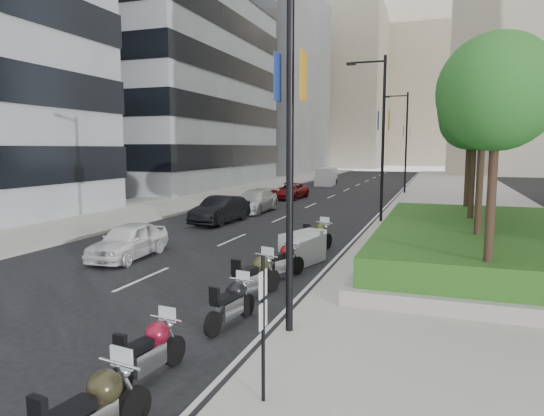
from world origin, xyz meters
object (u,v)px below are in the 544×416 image
at_px(lamp_post_0, 283,103).
at_px(motorcycle_4, 282,261).
at_px(motorcycle_6, 317,237).
at_px(motorcycle_5, 303,248).
at_px(motorcycle_0, 92,414).
at_px(lamp_post_1, 380,131).
at_px(car_d, 289,191).
at_px(motorcycle_1, 150,351).
at_px(car_b, 220,210).
at_px(car_a, 128,241).
at_px(parking_sign, 263,321).
at_px(car_c, 255,201).
at_px(delivery_van, 326,177).
at_px(motorcycle_2, 232,303).
at_px(motorcycle_3, 255,277).
at_px(lamp_post_2, 405,137).

height_order(lamp_post_0, motorcycle_4, lamp_post_0).
bearing_deg(motorcycle_6, motorcycle_5, -162.72).
height_order(motorcycle_0, motorcycle_6, motorcycle_6).
xyz_separation_m(lamp_post_1, car_d, (-8.54, 11.09, -4.42)).
distance_m(motorcycle_1, car_b, 18.34).
distance_m(lamp_post_0, car_a, 10.46).
xyz_separation_m(parking_sign, motorcycle_6, (-2.04, 11.72, -0.84)).
distance_m(motorcycle_4, car_d, 24.66).
height_order(lamp_post_0, lamp_post_1, same).
distance_m(lamp_post_0, car_c, 21.47).
bearing_deg(motorcycle_4, delivery_van, 33.95).
height_order(lamp_post_0, car_d, lamp_post_0).
height_order(motorcycle_0, car_d, car_d).
relative_size(motorcycle_0, motorcycle_1, 1.09).
bearing_deg(motorcycle_2, motorcycle_4, 10.47).
height_order(motorcycle_3, car_d, car_d).
bearing_deg(parking_sign, motorcycle_4, 105.79).
bearing_deg(car_c, motorcycle_0, -72.61).
height_order(lamp_post_2, motorcycle_1, lamp_post_2).
distance_m(lamp_post_0, lamp_post_2, 35.00).
bearing_deg(car_b, motorcycle_6, -35.36).
distance_m(motorcycle_2, motorcycle_5, 6.37).
height_order(motorcycle_0, motorcycle_2, motorcycle_0).
bearing_deg(lamp_post_0, lamp_post_2, 90.00).
xyz_separation_m(motorcycle_6, car_d, (-7.15, 19.36, 0.03)).
xyz_separation_m(lamp_post_0, car_c, (-8.19, 19.36, -4.36)).
distance_m(motorcycle_6, delivery_van, 35.28).
relative_size(lamp_post_1, delivery_van, 1.90).
bearing_deg(motorcycle_6, lamp_post_2, 13.90).
bearing_deg(delivery_van, motorcycle_5, -81.83).
bearing_deg(car_b, lamp_post_0, -56.29).
xyz_separation_m(motorcycle_2, car_a, (-6.53, 5.14, 0.13)).
xyz_separation_m(motorcycle_5, delivery_van, (-7.53, 36.62, 0.33)).
xyz_separation_m(motorcycle_6, car_b, (-6.88, 5.59, 0.13)).
bearing_deg(motorcycle_3, lamp_post_2, 14.49).
bearing_deg(car_b, car_c, 92.85).
xyz_separation_m(lamp_post_2, motorcycle_4, (-1.45, -30.54, -4.49)).
height_order(motorcycle_6, delivery_van, delivery_van).
bearing_deg(car_c, lamp_post_2, 63.43).
distance_m(lamp_post_2, car_b, 22.69).
bearing_deg(motorcycle_4, car_c, 47.40).
relative_size(motorcycle_3, delivery_van, 0.47).
bearing_deg(car_b, motorcycle_3, -57.06).
height_order(motorcycle_3, motorcycle_4, motorcycle_3).
height_order(motorcycle_5, car_b, car_b).
bearing_deg(car_b, car_a, -83.57).
bearing_deg(lamp_post_0, motorcycle_5, 101.76).
distance_m(car_a, car_d, 22.75).
height_order(motorcycle_5, car_a, car_a).
distance_m(motorcycle_3, motorcycle_4, 2.15).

